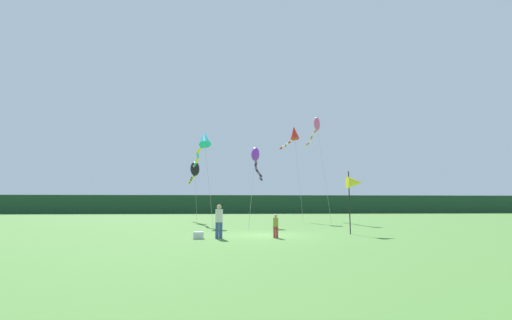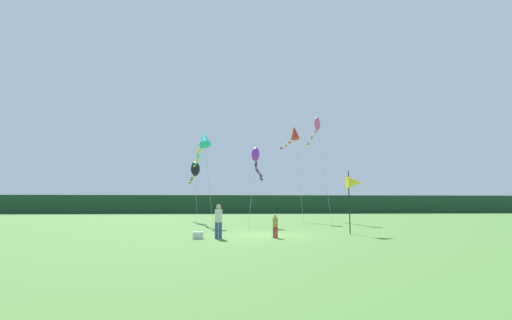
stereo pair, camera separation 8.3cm
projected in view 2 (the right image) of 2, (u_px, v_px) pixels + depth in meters
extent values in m
plane|color=#477533|center=(263.00, 235.00, 19.81)|extent=(120.00, 120.00, 0.00)
cube|color=#1E4228|center=(241.00, 204.00, 64.56)|extent=(108.00, 2.43, 3.27)
cylinder|color=#334C8C|center=(217.00, 230.00, 17.87)|extent=(0.17, 0.17, 0.81)
cylinder|color=#334C8C|center=(220.00, 230.00, 17.88)|extent=(0.17, 0.17, 0.81)
cylinder|color=silver|center=(219.00, 216.00, 17.97)|extent=(0.37, 0.37, 0.64)
sphere|color=tan|center=(219.00, 207.00, 18.02)|extent=(0.24, 0.24, 0.24)
cylinder|color=#B23338|center=(274.00, 232.00, 18.23)|extent=(0.12, 0.12, 0.58)
cylinder|color=#B23338|center=(277.00, 232.00, 18.24)|extent=(0.12, 0.12, 0.58)
cylinder|color=olive|center=(275.00, 222.00, 18.29)|extent=(0.26, 0.26, 0.46)
sphere|color=tan|center=(275.00, 216.00, 18.33)|extent=(0.17, 0.17, 0.17)
cube|color=silver|center=(198.00, 235.00, 17.82)|extent=(0.49, 0.44, 0.34)
cylinder|color=black|center=(349.00, 202.00, 20.64)|extent=(0.06, 0.06, 3.63)
cone|color=yellow|center=(354.00, 182.00, 20.81)|extent=(0.90, 0.70, 0.70)
cylinder|color=#B2B2B2|center=(196.00, 195.00, 33.39)|extent=(0.64, 3.56, 5.21)
ellipsoid|color=black|center=(195.00, 169.00, 35.44)|extent=(1.11, 1.42, 1.73)
cylinder|color=black|center=(195.00, 175.00, 35.54)|extent=(0.30, 0.44, 0.24)
cylinder|color=yellow|center=(194.00, 176.00, 35.88)|extent=(0.36, 0.47, 0.30)
cylinder|color=black|center=(193.00, 177.00, 36.20)|extent=(0.35, 0.46, 0.26)
cylinder|color=yellow|center=(192.00, 178.00, 36.54)|extent=(0.23, 0.43, 0.26)
cylinder|color=black|center=(192.00, 179.00, 36.88)|extent=(0.36, 0.48, 0.31)
cylinder|color=yellow|center=(191.00, 181.00, 37.21)|extent=(0.33, 0.48, 0.32)
cylinder|color=black|center=(190.00, 182.00, 37.55)|extent=(0.28, 0.45, 0.28)
cylinder|color=yellow|center=(190.00, 183.00, 37.89)|extent=(0.33, 0.46, 0.28)
cylinder|color=#B2B2B2|center=(209.00, 180.00, 28.01)|extent=(1.03, 3.48, 7.26)
cone|color=#1EB7CC|center=(205.00, 138.00, 30.13)|extent=(1.41, 1.73, 1.63)
cylinder|color=#1EB7CC|center=(203.00, 146.00, 30.54)|extent=(0.51, 1.08, 0.32)
cylinder|color=yellow|center=(200.00, 150.00, 31.46)|extent=(0.63, 1.09, 0.48)
cylinder|color=#1EB7CC|center=(198.00, 155.00, 32.40)|extent=(0.25, 1.11, 0.49)
cylinder|color=yellow|center=(197.00, 160.00, 33.38)|extent=(0.44, 1.13, 0.53)
cylinder|color=#1EB7CC|center=(196.00, 164.00, 34.33)|extent=(0.49, 1.10, 0.42)
cylinder|color=yellow|center=(194.00, 167.00, 35.30)|extent=(0.42, 1.10, 0.34)
cylinder|color=#B2B2B2|center=(324.00, 170.00, 33.75)|extent=(0.30, 3.40, 9.80)
ellipsoid|color=#E5598C|center=(317.00, 124.00, 36.01)|extent=(0.68, 0.94, 1.54)
cylinder|color=#E5598C|center=(316.00, 131.00, 36.37)|extent=(0.26, 0.93, 0.31)
cylinder|color=white|center=(314.00, 134.00, 37.23)|extent=(0.23, 0.93, 0.36)
cylinder|color=#E5598C|center=(312.00, 137.00, 38.09)|extent=(0.28, 0.94, 0.38)
cylinder|color=white|center=(311.00, 140.00, 38.94)|extent=(0.23, 0.95, 0.46)
cylinder|color=#E5598C|center=(309.00, 143.00, 39.79)|extent=(0.32, 0.93, 0.29)
cylinder|color=white|center=(307.00, 146.00, 40.65)|extent=(0.31, 0.94, 0.36)
cylinder|color=#B2B2B2|center=(299.00, 176.00, 34.79)|extent=(0.44, 1.81, 8.94)
cone|color=red|center=(295.00, 133.00, 36.21)|extent=(1.14, 1.33, 1.50)
cylinder|color=red|center=(294.00, 139.00, 36.38)|extent=(0.21, 0.54, 0.32)
cylinder|color=white|center=(293.00, 141.00, 36.84)|extent=(0.34, 0.55, 0.26)
cylinder|color=red|center=(290.00, 142.00, 37.27)|extent=(0.40, 0.56, 0.28)
cylinder|color=white|center=(288.00, 144.00, 37.68)|extent=(0.41, 0.57, 0.32)
cylinder|color=red|center=(286.00, 145.00, 38.13)|extent=(0.20, 0.52, 0.26)
cylinder|color=white|center=(284.00, 146.00, 38.58)|extent=(0.40, 0.55, 0.25)
cylinder|color=red|center=(282.00, 148.00, 38.99)|extent=(0.43, 0.57, 0.32)
cylinder|color=#B2B2B2|center=(252.00, 188.00, 27.12)|extent=(0.82, 4.52, 5.87)
ellipsoid|color=purple|center=(255.00, 154.00, 29.73)|extent=(0.89, 1.36, 1.48)
cylinder|color=purple|center=(256.00, 161.00, 30.00)|extent=(0.32, 0.72, 0.28)
cylinder|color=black|center=(256.00, 164.00, 30.64)|extent=(0.20, 0.73, 0.40)
cylinder|color=purple|center=(256.00, 167.00, 31.28)|extent=(0.29, 0.75, 0.41)
cylinder|color=black|center=(257.00, 170.00, 31.92)|extent=(0.37, 0.75, 0.37)
cylinder|color=purple|center=(259.00, 173.00, 32.55)|extent=(0.45, 0.75, 0.39)
cylinder|color=black|center=(261.00, 175.00, 33.17)|extent=(0.42, 0.74, 0.35)
cylinder|color=purple|center=(261.00, 177.00, 33.80)|extent=(0.24, 0.72, 0.32)
cylinder|color=black|center=(261.00, 179.00, 34.44)|extent=(0.42, 0.74, 0.32)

